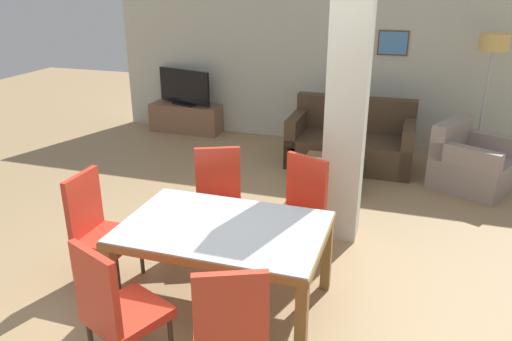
{
  "coord_description": "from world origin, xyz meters",
  "views": [
    {
      "loc": [
        1.3,
        -3.19,
        2.53
      ],
      "look_at": [
        0.0,
        0.83,
        0.87
      ],
      "focal_mm": 35.0,
      "sensor_mm": 36.0,
      "label": 1
    }
  ],
  "objects_px": {
    "sofa": "(351,143)",
    "tv_stand": "(186,118)",
    "dining_chair_near_left": "(116,306)",
    "armchair": "(471,165)",
    "dining_chair_far_right": "(298,207)",
    "dining_table": "(224,241)",
    "tv_screen": "(184,88)",
    "dining_chair_far_left": "(219,197)",
    "bottle": "(330,149)",
    "floor_lamp": "(492,55)",
    "coffee_table": "(332,175)",
    "dining_chair_head_left": "(98,226)",
    "dining_chair_near_right": "(231,327)"
  },
  "relations": [
    {
      "from": "armchair",
      "to": "bottle",
      "type": "bearing_deg",
      "value": -44.66
    },
    {
      "from": "dining_chair_far_right",
      "to": "floor_lamp",
      "type": "bearing_deg",
      "value": -95.82
    },
    {
      "from": "dining_chair_far_left",
      "to": "tv_screen",
      "type": "relative_size",
      "value": 0.98
    },
    {
      "from": "bottle",
      "to": "floor_lamp",
      "type": "relative_size",
      "value": 0.13
    },
    {
      "from": "dining_chair_near_right",
      "to": "coffee_table",
      "type": "distance_m",
      "value": 3.44
    },
    {
      "from": "armchair",
      "to": "tv_stand",
      "type": "xyz_separation_m",
      "value": [
        -4.48,
        1.08,
        -0.05
      ]
    },
    {
      "from": "sofa",
      "to": "floor_lamp",
      "type": "relative_size",
      "value": 0.93
    },
    {
      "from": "coffee_table",
      "to": "dining_chair_far_right",
      "type": "bearing_deg",
      "value": -91.72
    },
    {
      "from": "dining_chair_near_left",
      "to": "armchair",
      "type": "bearing_deg",
      "value": 82.27
    },
    {
      "from": "sofa",
      "to": "armchair",
      "type": "relative_size",
      "value": 1.48
    },
    {
      "from": "dining_chair_far_left",
      "to": "tv_screen",
      "type": "xyz_separation_m",
      "value": [
        -2.01,
        3.46,
        0.23
      ]
    },
    {
      "from": "coffee_table",
      "to": "bottle",
      "type": "relative_size",
      "value": 3.04
    },
    {
      "from": "sofa",
      "to": "tv_stand",
      "type": "xyz_separation_m",
      "value": [
        -2.91,
        0.72,
        -0.07
      ]
    },
    {
      "from": "dining_chair_head_left",
      "to": "tv_screen",
      "type": "xyz_separation_m",
      "value": [
        -1.25,
        4.33,
        0.23
      ]
    },
    {
      "from": "sofa",
      "to": "bottle",
      "type": "xyz_separation_m",
      "value": [
        -0.14,
        -0.95,
        0.21
      ]
    },
    {
      "from": "sofa",
      "to": "coffee_table",
      "type": "xyz_separation_m",
      "value": [
        -0.07,
        -1.08,
        -0.08
      ]
    },
    {
      "from": "dining_chair_head_left",
      "to": "dining_chair_far_right",
      "type": "relative_size",
      "value": 1.0
    },
    {
      "from": "dining_table",
      "to": "tv_screen",
      "type": "bearing_deg",
      "value": 118.97
    },
    {
      "from": "coffee_table",
      "to": "tv_screen",
      "type": "xyz_separation_m",
      "value": [
        -2.84,
        1.8,
        0.55
      ]
    },
    {
      "from": "dining_chair_near_left",
      "to": "tv_stand",
      "type": "relative_size",
      "value": 0.82
    },
    {
      "from": "sofa",
      "to": "coffee_table",
      "type": "bearing_deg",
      "value": 86.13
    },
    {
      "from": "tv_screen",
      "to": "sofa",
      "type": "bearing_deg",
      "value": -177.99
    },
    {
      "from": "dining_chair_far_left",
      "to": "coffee_table",
      "type": "relative_size",
      "value": 1.42
    },
    {
      "from": "armchair",
      "to": "floor_lamp",
      "type": "relative_size",
      "value": 0.63
    },
    {
      "from": "dining_chair_near_left",
      "to": "bottle",
      "type": "distance_m",
      "value": 3.67
    },
    {
      "from": "sofa",
      "to": "coffee_table",
      "type": "distance_m",
      "value": 1.09
    },
    {
      "from": "dining_chair_near_right",
      "to": "bottle",
      "type": "bearing_deg",
      "value": 66.57
    },
    {
      "from": "bottle",
      "to": "tv_stand",
      "type": "height_order",
      "value": "bottle"
    },
    {
      "from": "dining_chair_near_right",
      "to": "dining_chair_far_right",
      "type": "bearing_deg",
      "value": 66.22
    },
    {
      "from": "dining_chair_far_right",
      "to": "sofa",
      "type": "height_order",
      "value": "dining_chair_far_right"
    },
    {
      "from": "dining_chair_head_left",
      "to": "coffee_table",
      "type": "xyz_separation_m",
      "value": [
        1.59,
        2.54,
        -0.31
      ]
    },
    {
      "from": "dining_chair_near_left",
      "to": "dining_chair_head_left",
      "type": "height_order",
      "value": "same"
    },
    {
      "from": "dining_chair_far_left",
      "to": "tv_stand",
      "type": "height_order",
      "value": "dining_chair_far_left"
    },
    {
      "from": "dining_chair_head_left",
      "to": "floor_lamp",
      "type": "xyz_separation_m",
      "value": [
        3.36,
        4.09,
        1.02
      ]
    },
    {
      "from": "dining_chair_head_left",
      "to": "dining_chair_near_right",
      "type": "distance_m",
      "value": 1.78
    },
    {
      "from": "coffee_table",
      "to": "armchair",
      "type": "bearing_deg",
      "value": 23.57
    },
    {
      "from": "dining_table",
      "to": "sofa",
      "type": "xyz_separation_m",
      "value": [
        0.51,
        3.62,
        -0.28
      ]
    },
    {
      "from": "tv_stand",
      "to": "dining_chair_far_right",
      "type": "bearing_deg",
      "value": -51.01
    },
    {
      "from": "armchair",
      "to": "tv_screen",
      "type": "xyz_separation_m",
      "value": [
        -4.48,
        1.08,
        0.48
      ]
    },
    {
      "from": "tv_stand",
      "to": "armchair",
      "type": "bearing_deg",
      "value": -13.6
    },
    {
      "from": "armchair",
      "to": "floor_lamp",
      "type": "distance_m",
      "value": 1.53
    },
    {
      "from": "dining_chair_far_left",
      "to": "floor_lamp",
      "type": "bearing_deg",
      "value": -153.12
    },
    {
      "from": "dining_table",
      "to": "tv_stand",
      "type": "xyz_separation_m",
      "value": [
        -2.4,
        4.33,
        -0.34
      ]
    },
    {
      "from": "dining_table",
      "to": "tv_screen",
      "type": "relative_size",
      "value": 1.56
    },
    {
      "from": "dining_chair_near_left",
      "to": "bottle",
      "type": "xyz_separation_m",
      "value": [
        0.76,
        3.59,
        -0.01
      ]
    },
    {
      "from": "dining_table",
      "to": "bottle",
      "type": "distance_m",
      "value": 2.7
    },
    {
      "from": "dining_chair_far_left",
      "to": "tv_stand",
      "type": "relative_size",
      "value": 0.82
    },
    {
      "from": "dining_chair_far_right",
      "to": "bottle",
      "type": "relative_size",
      "value": 4.3
    },
    {
      "from": "coffee_table",
      "to": "dining_table",
      "type": "bearing_deg",
      "value": -99.84
    },
    {
      "from": "sofa",
      "to": "armchair",
      "type": "height_order",
      "value": "sofa"
    }
  ]
}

